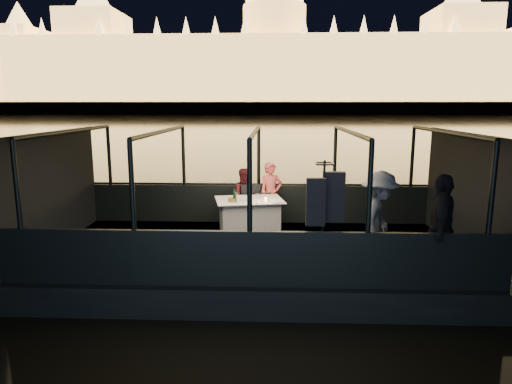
{
  "coord_description": "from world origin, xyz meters",
  "views": [
    {
      "loc": [
        0.37,
        -8.76,
        3.32
      ],
      "look_at": [
        0.0,
        0.4,
        1.55
      ],
      "focal_mm": 32.0,
      "sensor_mm": 36.0,
      "label": 1
    }
  ],
  "objects_px": {
    "passenger_stripe": "(379,223)",
    "passenger_dark": "(441,231)",
    "person_man_maroon": "(245,194)",
    "person_woman_coral": "(271,194)",
    "coat_stand": "(323,226)",
    "chair_port_right": "(265,209)",
    "dining_table_central": "(249,216)",
    "chair_port_left": "(251,209)",
    "wine_bottle": "(235,195)"
  },
  "relations": [
    {
      "from": "passenger_stripe",
      "to": "passenger_dark",
      "type": "xyz_separation_m",
      "value": [
        0.86,
        -0.47,
        0.0
      ]
    },
    {
      "from": "dining_table_central",
      "to": "passenger_dark",
      "type": "bearing_deg",
      "value": -40.74
    },
    {
      "from": "coat_stand",
      "to": "passenger_stripe",
      "type": "bearing_deg",
      "value": 21.13
    },
    {
      "from": "passenger_dark",
      "to": "dining_table_central",
      "type": "bearing_deg",
      "value": -108.64
    },
    {
      "from": "dining_table_central",
      "to": "coat_stand",
      "type": "bearing_deg",
      "value": -63.25
    },
    {
      "from": "person_man_maroon",
      "to": "passenger_dark",
      "type": "relative_size",
      "value": 0.76
    },
    {
      "from": "chair_port_left",
      "to": "passenger_dark",
      "type": "distance_m",
      "value": 4.5
    },
    {
      "from": "person_woman_coral",
      "to": "wine_bottle",
      "type": "height_order",
      "value": "person_woman_coral"
    },
    {
      "from": "chair_port_right",
      "to": "dining_table_central",
      "type": "bearing_deg",
      "value": -137.74
    },
    {
      "from": "dining_table_central",
      "to": "wine_bottle",
      "type": "distance_m",
      "value": 0.68
    },
    {
      "from": "chair_port_right",
      "to": "person_man_maroon",
      "type": "height_order",
      "value": "person_man_maroon"
    },
    {
      "from": "dining_table_central",
      "to": "chair_port_left",
      "type": "relative_size",
      "value": 1.49
    },
    {
      "from": "person_man_maroon",
      "to": "passenger_dark",
      "type": "bearing_deg",
      "value": -70.37
    },
    {
      "from": "person_man_maroon",
      "to": "passenger_stripe",
      "type": "distance_m",
      "value": 3.85
    },
    {
      "from": "chair_port_right",
      "to": "passenger_dark",
      "type": "distance_m",
      "value": 4.28
    },
    {
      "from": "dining_table_central",
      "to": "chair_port_left",
      "type": "xyz_separation_m",
      "value": [
        0.0,
        0.45,
        0.06
      ]
    },
    {
      "from": "person_woman_coral",
      "to": "person_man_maroon",
      "type": "xyz_separation_m",
      "value": [
        -0.6,
        0.0,
        0.0
      ]
    },
    {
      "from": "chair_port_right",
      "to": "passenger_dark",
      "type": "relative_size",
      "value": 0.45
    },
    {
      "from": "chair_port_right",
      "to": "passenger_stripe",
      "type": "distance_m",
      "value": 3.38
    },
    {
      "from": "chair_port_left",
      "to": "chair_port_right",
      "type": "distance_m",
      "value": 0.33
    },
    {
      "from": "chair_port_right",
      "to": "person_man_maroon",
      "type": "distance_m",
      "value": 0.62
    },
    {
      "from": "dining_table_central",
      "to": "wine_bottle",
      "type": "height_order",
      "value": "wine_bottle"
    },
    {
      "from": "chair_port_right",
      "to": "coat_stand",
      "type": "relative_size",
      "value": 0.4
    },
    {
      "from": "chair_port_left",
      "to": "wine_bottle",
      "type": "xyz_separation_m",
      "value": [
        -0.3,
        -0.75,
        0.47
      ]
    },
    {
      "from": "wine_bottle",
      "to": "passenger_dark",
      "type": "bearing_deg",
      "value": -35.07
    },
    {
      "from": "chair_port_right",
      "to": "coat_stand",
      "type": "xyz_separation_m",
      "value": [
        0.99,
        -3.09,
        0.45
      ]
    },
    {
      "from": "person_woman_coral",
      "to": "person_man_maroon",
      "type": "distance_m",
      "value": 0.6
    },
    {
      "from": "chair_port_right",
      "to": "person_woman_coral",
      "type": "distance_m",
      "value": 0.43
    },
    {
      "from": "chair_port_right",
      "to": "coat_stand",
      "type": "bearing_deg",
      "value": -83.27
    },
    {
      "from": "dining_table_central",
      "to": "wine_bottle",
      "type": "bearing_deg",
      "value": -135.29
    },
    {
      "from": "chair_port_left",
      "to": "wine_bottle",
      "type": "distance_m",
      "value": 0.93
    },
    {
      "from": "passenger_dark",
      "to": "wine_bottle",
      "type": "height_order",
      "value": "passenger_dark"
    },
    {
      "from": "passenger_stripe",
      "to": "passenger_dark",
      "type": "relative_size",
      "value": 0.98
    },
    {
      "from": "chair_port_right",
      "to": "wine_bottle",
      "type": "height_order",
      "value": "wine_bottle"
    },
    {
      "from": "person_woman_coral",
      "to": "passenger_stripe",
      "type": "height_order",
      "value": "passenger_stripe"
    },
    {
      "from": "passenger_stripe",
      "to": "wine_bottle",
      "type": "relative_size",
      "value": 5.79
    },
    {
      "from": "chair_port_left",
      "to": "dining_table_central",
      "type": "bearing_deg",
      "value": -103.58
    },
    {
      "from": "passenger_dark",
      "to": "chair_port_right",
      "type": "bearing_deg",
      "value": -116.18
    },
    {
      "from": "coat_stand",
      "to": "wine_bottle",
      "type": "xyz_separation_m",
      "value": [
        -1.63,
        2.34,
        0.02
      ]
    },
    {
      "from": "coat_stand",
      "to": "person_man_maroon",
      "type": "height_order",
      "value": "coat_stand"
    },
    {
      "from": "person_man_maroon",
      "to": "wine_bottle",
      "type": "height_order",
      "value": "person_man_maroon"
    },
    {
      "from": "dining_table_central",
      "to": "chair_port_left",
      "type": "height_order",
      "value": "chair_port_left"
    },
    {
      "from": "coat_stand",
      "to": "person_woman_coral",
      "type": "relative_size",
      "value": 1.32
    },
    {
      "from": "dining_table_central",
      "to": "person_woman_coral",
      "type": "distance_m",
      "value": 0.93
    },
    {
      "from": "person_man_maroon",
      "to": "wine_bottle",
      "type": "distance_m",
      "value": 1.04
    },
    {
      "from": "chair_port_left",
      "to": "person_woman_coral",
      "type": "bearing_deg",
      "value": 16.71
    },
    {
      "from": "chair_port_left",
      "to": "coat_stand",
      "type": "bearing_deg",
      "value": -80.04
    },
    {
      "from": "person_woman_coral",
      "to": "passenger_dark",
      "type": "bearing_deg",
      "value": -71.94
    },
    {
      "from": "chair_port_right",
      "to": "wine_bottle",
      "type": "xyz_separation_m",
      "value": [
        -0.63,
        -0.75,
        0.47
      ]
    },
    {
      "from": "chair_port_right",
      "to": "person_man_maroon",
      "type": "relative_size",
      "value": 0.59
    }
  ]
}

